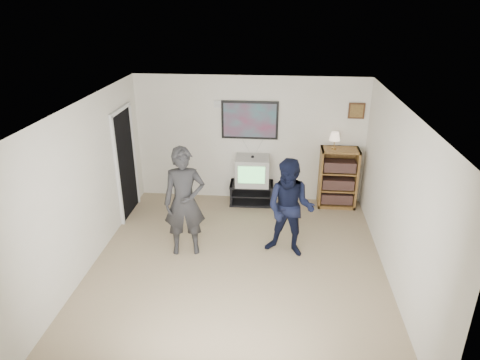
% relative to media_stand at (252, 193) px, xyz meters
% --- Properties ---
extents(room_shell, '(4.51, 5.00, 2.51)m').
position_rel_media_stand_xyz_m(room_shell, '(-0.07, -1.88, 1.04)').
color(room_shell, '#826E52').
rests_on(room_shell, ground).
extents(media_stand, '(0.87, 0.50, 0.43)m').
position_rel_media_stand_xyz_m(media_stand, '(0.00, 0.00, 0.00)').
color(media_stand, black).
rests_on(media_stand, room_shell).
extents(crt_television, '(0.66, 0.57, 0.55)m').
position_rel_media_stand_xyz_m(crt_television, '(0.01, 0.00, 0.49)').
color(crt_television, '#AAA9A5').
rests_on(crt_television, media_stand).
extents(bookshelf, '(0.72, 0.41, 1.19)m').
position_rel_media_stand_xyz_m(bookshelf, '(1.68, 0.05, 0.38)').
color(bookshelf, brown).
rests_on(bookshelf, room_shell).
extents(table_lamp, '(0.21, 0.21, 0.33)m').
position_rel_media_stand_xyz_m(table_lamp, '(1.55, 0.05, 1.14)').
color(table_lamp, '#FFE0C1').
rests_on(table_lamp, bookshelf).
extents(person_tall, '(0.72, 0.54, 1.78)m').
position_rel_media_stand_xyz_m(person_tall, '(-0.93, -1.87, 0.68)').
color(person_tall, '#242426').
rests_on(person_tall, room_shell).
extents(person_short, '(0.91, 0.79, 1.61)m').
position_rel_media_stand_xyz_m(person_short, '(0.71, -1.78, 0.59)').
color(person_short, black).
rests_on(person_short, room_shell).
extents(controller_left, '(0.07, 0.12, 0.03)m').
position_rel_media_stand_xyz_m(controller_left, '(-0.93, -1.66, 0.96)').
color(controller_left, white).
rests_on(controller_left, person_tall).
extents(controller_right, '(0.07, 0.13, 0.04)m').
position_rel_media_stand_xyz_m(controller_right, '(0.77, -1.59, 0.87)').
color(controller_right, white).
rests_on(controller_right, person_short).
extents(poster, '(1.10, 0.03, 0.75)m').
position_rel_media_stand_xyz_m(poster, '(-0.07, 0.25, 1.44)').
color(poster, black).
rests_on(poster, room_shell).
extents(air_vent, '(0.28, 0.02, 0.14)m').
position_rel_media_stand_xyz_m(air_vent, '(-0.62, 0.25, 1.74)').
color(air_vent, white).
rests_on(air_vent, room_shell).
extents(small_picture, '(0.30, 0.03, 0.30)m').
position_rel_media_stand_xyz_m(small_picture, '(1.93, 0.25, 1.67)').
color(small_picture, '#432615').
rests_on(small_picture, room_shell).
extents(doorway, '(0.03, 0.85, 2.00)m').
position_rel_media_stand_xyz_m(doorway, '(-2.30, -0.63, 0.79)').
color(doorway, black).
rests_on(doorway, room_shell).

